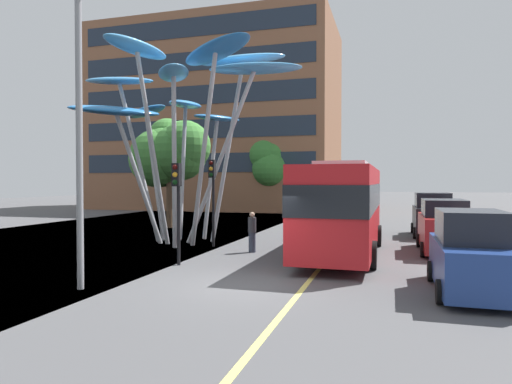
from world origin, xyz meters
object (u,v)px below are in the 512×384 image
object	(u,v)px
traffic_light_kerb_near	(177,191)
traffic_light_kerb_far	(213,184)
leaf_sculpture	(179,96)
street_lamp	(89,99)
red_bus	(343,205)
car_parked_mid	(444,228)
car_parked_near	(471,255)
pedestrian	(252,232)
car_parked_far	(432,216)

from	to	relation	value
traffic_light_kerb_near	traffic_light_kerb_far	bearing A→B (deg)	96.57
leaf_sculpture	street_lamp	distance (m)	9.77
red_bus	car_parked_mid	size ratio (longest dim) A/B	2.15
traffic_light_kerb_far	car_parked_near	bearing A→B (deg)	-32.00
traffic_light_kerb_far	pedestrian	xyz separation A→B (m)	(2.15, -0.97, -1.97)
red_bus	car_parked_mid	xyz separation A→B (m)	(3.91, 1.80, -0.98)
car_parked_far	street_lamp	distance (m)	18.73
car_parked_far	street_lamp	xyz separation A→B (m)	(-9.91, -15.37, 4.04)
traffic_light_kerb_near	car_parked_far	distance (m)	14.82
traffic_light_kerb_near	pedestrian	bearing A→B (deg)	65.72
leaf_sculpture	car_parked_far	xyz separation A→B (m)	(11.83, 5.98, -5.91)
car_parked_near	street_lamp	size ratio (longest dim) A/B	0.52
leaf_sculpture	street_lamp	xyz separation A→B (m)	(1.92, -9.40, -1.87)
car_parked_near	car_parked_far	xyz separation A→B (m)	(0.12, 12.94, 0.08)
leaf_sculpture	car_parked_near	size ratio (longest dim) A/B	2.68
car_parked_mid	pedestrian	xyz separation A→B (m)	(-7.58, -2.10, -0.20)
traffic_light_kerb_near	street_lamp	bearing A→B (deg)	-99.73
car_parked_near	street_lamp	bearing A→B (deg)	-166.05
car_parked_near	pedestrian	distance (m)	9.04
traffic_light_kerb_far	car_parked_far	xyz separation A→B (m)	(9.76, 6.92, -1.72)
red_bus	car_parked_far	world-z (taller)	red_bus
red_bus	traffic_light_kerb_far	xyz separation A→B (m)	(-5.81, 0.68, 0.80)
car_parked_far	street_lamp	world-z (taller)	street_lamp
car_parked_far	car_parked_mid	bearing A→B (deg)	-90.39
traffic_light_kerb_near	traffic_light_kerb_far	size ratio (longest dim) A/B	0.92
car_parked_mid	car_parked_far	bearing A→B (deg)	89.61
red_bus	traffic_light_kerb_far	bearing A→B (deg)	173.37
leaf_sculpture	car_parked_near	world-z (taller)	leaf_sculpture
traffic_light_kerb_near	street_lamp	world-z (taller)	street_lamp
pedestrian	car_parked_far	bearing A→B (deg)	46.02
traffic_light_kerb_far	car_parked_mid	bearing A→B (deg)	6.60
street_lamp	car_parked_near	bearing A→B (deg)	13.95
car_parked_mid	pedestrian	world-z (taller)	car_parked_mid
red_bus	leaf_sculpture	distance (m)	9.46
street_lamp	car_parked_far	bearing A→B (deg)	57.21
traffic_light_kerb_far	street_lamp	world-z (taller)	street_lamp
traffic_light_kerb_far	car_parked_mid	size ratio (longest dim) A/B	0.86
car_parked_mid	pedestrian	size ratio (longest dim) A/B	2.73
leaf_sculpture	traffic_light_kerb_near	distance (m)	7.52
red_bus	traffic_light_kerb_near	distance (m)	6.59
red_bus	street_lamp	world-z (taller)	street_lamp
red_bus	car_parked_far	distance (m)	8.61
traffic_light_kerb_near	leaf_sculpture	bearing A→B (deg)	115.18
red_bus	car_parked_far	bearing A→B (deg)	62.51
leaf_sculpture	pedestrian	size ratio (longest dim) A/B	6.81
traffic_light_kerb_near	car_parked_near	distance (m)	9.37
car_parked_near	car_parked_mid	bearing A→B (deg)	89.35
traffic_light_kerb_near	car_parked_mid	xyz separation A→B (m)	(9.20, 5.69, -1.55)
car_parked_near	car_parked_mid	size ratio (longest dim) A/B	0.93
pedestrian	traffic_light_kerb_far	bearing A→B (deg)	155.58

